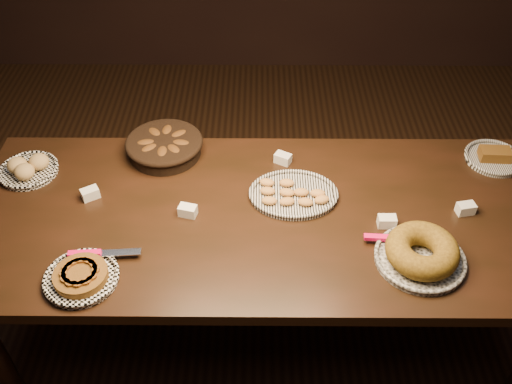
{
  "coord_description": "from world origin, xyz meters",
  "views": [
    {
      "loc": [
        -0.02,
        -1.64,
        2.35
      ],
      "look_at": [
        -0.03,
        0.05,
        0.82
      ],
      "focal_mm": 40.0,
      "sensor_mm": 36.0,
      "label": 1
    }
  ],
  "objects_px": {
    "buffet_table": "(264,226)",
    "apple_tart_plate": "(81,276)",
    "madeleine_platter": "(293,194)",
    "bundt_cake_plate": "(421,253)"
  },
  "relations": [
    {
      "from": "buffet_table",
      "to": "apple_tart_plate",
      "type": "bearing_deg",
      "value": -152.11
    },
    {
      "from": "apple_tart_plate",
      "to": "madeleine_platter",
      "type": "relative_size",
      "value": 0.91
    },
    {
      "from": "apple_tart_plate",
      "to": "bundt_cake_plate",
      "type": "bearing_deg",
      "value": -3.32
    },
    {
      "from": "buffet_table",
      "to": "bundt_cake_plate",
      "type": "relative_size",
      "value": 6.61
    },
    {
      "from": "buffet_table",
      "to": "bundt_cake_plate",
      "type": "height_order",
      "value": "bundt_cake_plate"
    },
    {
      "from": "apple_tart_plate",
      "to": "bundt_cake_plate",
      "type": "height_order",
      "value": "bundt_cake_plate"
    },
    {
      "from": "buffet_table",
      "to": "madeleine_platter",
      "type": "distance_m",
      "value": 0.18
    },
    {
      "from": "apple_tart_plate",
      "to": "bundt_cake_plate",
      "type": "distance_m",
      "value": 1.22
    },
    {
      "from": "madeleine_platter",
      "to": "bundt_cake_plate",
      "type": "xyz_separation_m",
      "value": [
        0.45,
        -0.35,
        0.03
      ]
    },
    {
      "from": "apple_tart_plate",
      "to": "madeleine_platter",
      "type": "bearing_deg",
      "value": 22.04
    }
  ]
}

